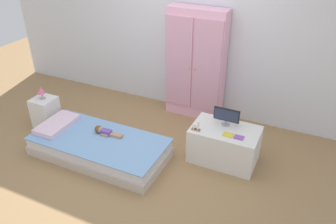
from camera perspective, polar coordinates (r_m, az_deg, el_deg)
ground_plane at (r=4.31m, az=-5.03°, el=-8.32°), size 10.00×10.00×0.02m
back_wall at (r=4.96m, az=3.58°, el=14.81°), size 6.40×0.05×2.70m
bed at (r=4.40m, az=-11.41°, el=-5.76°), size 1.71×0.81×0.25m
pillow at (r=4.68m, az=-18.12°, el=-1.96°), size 0.32×0.58×0.07m
doll at (r=4.39m, az=-10.81°, el=-3.16°), size 0.39×0.14×0.10m
nightstand at (r=5.16m, az=-19.87°, el=-0.04°), size 0.31×0.31×0.44m
table_lamp at (r=5.01m, az=-20.54°, el=3.35°), size 0.11×0.11×0.18m
wardrobe at (r=4.91m, az=4.68°, el=7.94°), size 0.84×0.30×1.62m
tv_stand at (r=4.24m, az=9.43°, el=-5.39°), size 0.81×0.51×0.45m
tv_monitor at (r=4.12m, az=9.80°, el=-0.60°), size 0.32×0.10×0.22m
rocking_horse_toy at (r=4.02m, az=4.85°, el=-2.29°), size 0.11×0.04×0.13m
book_yellow at (r=4.00m, az=10.04°, el=-3.79°), size 0.12×0.09×0.01m
book_purple at (r=3.98m, az=11.83°, el=-4.21°), size 0.11×0.09×0.01m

